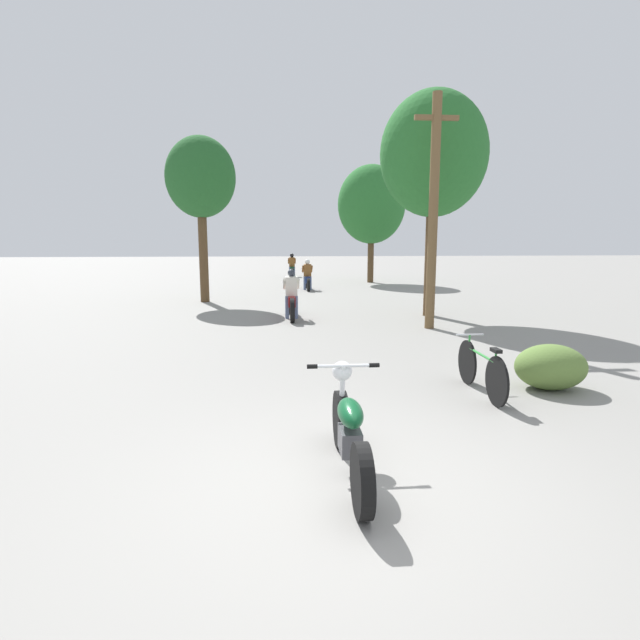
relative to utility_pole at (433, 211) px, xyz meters
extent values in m
plane|color=gray|center=(-3.16, -8.14, -2.99)|extent=(120.00, 120.00, 0.00)
cylinder|color=brown|center=(0.00, 0.00, -0.09)|extent=(0.24, 0.24, 5.81)
cube|color=brown|center=(0.00, 0.00, 2.22)|extent=(1.10, 0.10, 0.12)
cylinder|color=#513A23|center=(0.60, 2.08, -1.13)|extent=(0.32, 0.32, 3.72)
ellipsoid|color=#286B2D|center=(0.60, 2.08, 1.71)|extent=(3.10, 2.79, 3.56)
cylinder|color=#513A23|center=(0.95, 13.53, -1.53)|extent=(0.32, 0.32, 2.93)
ellipsoid|color=#286B2D|center=(0.95, 13.53, 1.04)|extent=(3.49, 3.14, 4.01)
cylinder|color=#513A23|center=(-6.59, 5.99, -1.16)|extent=(0.32, 0.32, 3.66)
ellipsoid|color=#235B28|center=(-6.59, 5.99, 1.45)|extent=(2.47, 2.22, 2.84)
ellipsoid|color=#5B7A38|center=(0.28, -5.33, -2.64)|extent=(1.10, 0.88, 0.70)
cylinder|color=black|center=(-3.22, -7.21, -2.67)|extent=(0.12, 0.63, 0.63)
cylinder|color=black|center=(-3.22, -8.64, -2.67)|extent=(0.12, 0.63, 0.63)
ellipsoid|color=#0C4723|center=(-3.22, -7.93, -2.34)|extent=(0.24, 0.62, 0.23)
cube|color=#4C4C51|center=(-3.22, -7.93, -2.62)|extent=(0.20, 0.36, 0.24)
cylinder|color=silver|center=(-3.22, -7.30, -2.34)|extent=(0.06, 0.23, 0.67)
cylinder|color=silver|center=(-3.22, -7.39, -2.02)|extent=(0.66, 0.04, 0.04)
cylinder|color=black|center=(-3.55, -7.39, -2.02)|extent=(0.11, 0.05, 0.05)
cylinder|color=black|center=(-2.89, -7.39, -2.02)|extent=(0.11, 0.05, 0.05)
sphere|color=silver|center=(-3.22, -7.30, -2.10)|extent=(0.22, 0.22, 0.22)
cylinder|color=black|center=(-3.52, 2.64, -2.65)|extent=(0.12, 0.68, 0.68)
cylinder|color=black|center=(-3.52, 1.16, -2.65)|extent=(0.12, 0.68, 0.68)
cube|color=maroon|center=(-3.52, 1.90, -2.47)|extent=(0.20, 0.95, 0.28)
cylinder|color=silver|center=(-3.52, 2.54, -1.96)|extent=(0.50, 0.03, 0.03)
cylinder|color=slate|center=(-3.65, 1.85, -2.66)|extent=(0.11, 0.11, 0.66)
cylinder|color=slate|center=(-3.39, 1.85, -2.66)|extent=(0.11, 0.11, 0.66)
cube|color=silver|center=(-3.52, 1.88, -2.05)|extent=(0.34, 0.28, 0.59)
cylinder|color=silver|center=(-3.72, 2.04, -1.99)|extent=(0.08, 0.46, 0.36)
cylinder|color=silver|center=(-3.32, 2.04, -1.99)|extent=(0.08, 0.46, 0.36)
sphere|color=#2D333D|center=(-3.52, 1.92, -1.67)|extent=(0.21, 0.21, 0.21)
cylinder|color=black|center=(-2.59, 10.75, -2.71)|extent=(0.12, 0.57, 0.57)
cylinder|color=black|center=(-2.59, 9.27, -2.71)|extent=(0.12, 0.57, 0.57)
cube|color=navy|center=(-2.59, 10.01, -2.53)|extent=(0.20, 0.95, 0.28)
cylinder|color=silver|center=(-2.59, 10.65, -2.07)|extent=(0.50, 0.03, 0.03)
cylinder|color=slate|center=(-2.72, 9.96, -2.69)|extent=(0.11, 0.11, 0.61)
cylinder|color=slate|center=(-2.46, 9.96, -2.69)|extent=(0.11, 0.11, 0.61)
cube|color=brown|center=(-2.59, 9.99, -2.12)|extent=(0.34, 0.27, 0.56)
cylinder|color=brown|center=(-2.79, 10.15, -2.06)|extent=(0.08, 0.44, 0.34)
cylinder|color=brown|center=(-2.39, 10.15, -2.06)|extent=(0.08, 0.44, 0.34)
sphere|color=white|center=(-2.59, 10.03, -1.73)|extent=(0.23, 0.23, 0.23)
cylinder|color=black|center=(-3.07, 18.53, -2.70)|extent=(0.12, 0.58, 0.58)
cylinder|color=black|center=(-3.07, 17.11, -2.70)|extent=(0.12, 0.58, 0.58)
cube|color=#0C4723|center=(-3.07, 17.82, -2.52)|extent=(0.20, 0.90, 0.28)
cylinder|color=silver|center=(-3.07, 18.43, -2.06)|extent=(0.50, 0.03, 0.03)
cylinder|color=slate|center=(-3.20, 17.77, -2.69)|extent=(0.11, 0.11, 0.61)
cylinder|color=slate|center=(-2.94, 17.77, -2.69)|extent=(0.11, 0.11, 0.61)
cube|color=brown|center=(-3.07, 17.80, -2.11)|extent=(0.34, 0.28, 0.58)
cylinder|color=brown|center=(-3.27, 17.96, -2.05)|extent=(0.08, 0.45, 0.35)
cylinder|color=brown|center=(-2.87, 17.96, -2.05)|extent=(0.08, 0.45, 0.35)
sphere|color=black|center=(-3.07, 17.84, -1.71)|extent=(0.24, 0.24, 0.24)
cylinder|color=black|center=(-0.90, -4.95, -2.64)|extent=(0.04, 0.71, 0.71)
cylinder|color=black|center=(-0.90, -6.05, -2.64)|extent=(0.04, 0.71, 0.71)
cylinder|color=#2D8C38|center=(-0.90, -5.50, -2.39)|extent=(0.04, 0.88, 0.04)
cylinder|color=#2D8C38|center=(-0.90, -5.97, -2.43)|extent=(0.03, 0.03, 0.42)
cube|color=black|center=(-0.90, -5.97, -2.21)|extent=(0.10, 0.20, 0.05)
cylinder|color=#2D8C38|center=(-0.90, -5.00, -2.41)|extent=(0.03, 0.03, 0.46)
cylinder|color=silver|center=(-0.90, -5.00, -2.18)|extent=(0.44, 0.03, 0.03)
camera|label=1|loc=(-3.89, -12.48, -0.68)|focal=28.00mm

